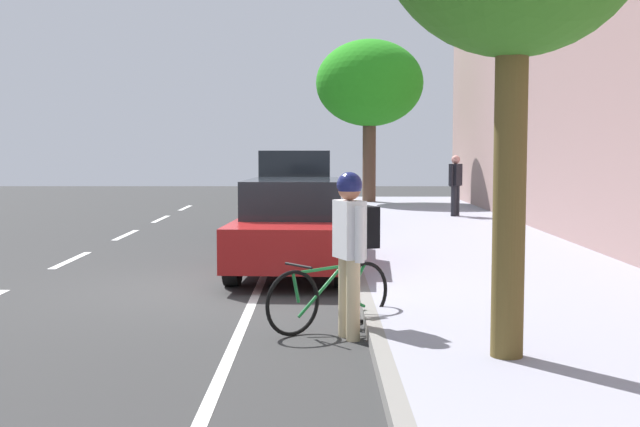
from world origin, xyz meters
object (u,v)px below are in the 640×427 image
object	(u,v)px
parked_sedan_red_second	(295,226)
bicycle_at_curb	(330,296)
cyclist_with_backpack	(351,237)
street_tree_mid_block	(369,84)
parked_pickup_grey_mid	(294,194)
pedestrian_on_phone	(455,182)

from	to	relation	value
parked_sedan_red_second	bicycle_at_curb	size ratio (longest dim) A/B	3.22
cyclist_with_backpack	street_tree_mid_block	xyz separation A→B (m)	(1.35, 19.52, 3.07)
cyclist_with_backpack	street_tree_mid_block	distance (m)	19.80
parked_pickup_grey_mid	street_tree_mid_block	xyz separation A→B (m)	(2.31, 8.45, 3.26)
parked_pickup_grey_mid	cyclist_with_backpack	distance (m)	11.12
parked_sedan_red_second	cyclist_with_backpack	xyz separation A→B (m)	(0.73, -4.63, 0.34)
bicycle_at_curb	pedestrian_on_phone	bearing A→B (deg)	74.86
parked_pickup_grey_mid	cyclist_with_backpack	size ratio (longest dim) A/B	2.99
parked_pickup_grey_mid	bicycle_at_curb	world-z (taller)	parked_pickup_grey_mid
cyclist_with_backpack	parked_pickup_grey_mid	bearing A→B (deg)	94.97
bicycle_at_curb	cyclist_with_backpack	world-z (taller)	cyclist_with_backpack
bicycle_at_curb	street_tree_mid_block	size ratio (longest dim) A/B	0.25
parked_sedan_red_second	parked_pickup_grey_mid	world-z (taller)	parked_pickup_grey_mid
bicycle_at_curb	street_tree_mid_block	distance (m)	19.51
parked_sedan_red_second	cyclist_with_backpack	distance (m)	4.70
street_tree_mid_block	bicycle_at_curb	bearing A→B (deg)	-94.71
parked_sedan_red_second	bicycle_at_curb	xyz separation A→B (m)	(0.51, -4.19, -0.37)
parked_sedan_red_second	pedestrian_on_phone	xyz separation A→B (m)	(4.08, 9.01, 0.34)
cyclist_with_backpack	parked_sedan_red_second	bearing A→B (deg)	98.97
parked_pickup_grey_mid	bicycle_at_curb	xyz separation A→B (m)	(0.74, -10.63, -0.52)
cyclist_with_backpack	street_tree_mid_block	bearing A→B (deg)	86.05
parked_sedan_red_second	pedestrian_on_phone	bearing A→B (deg)	65.63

